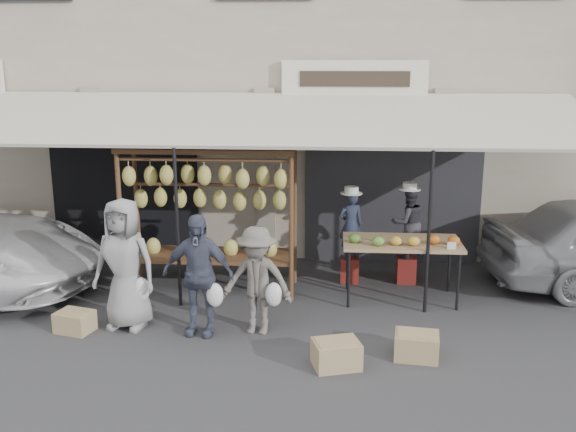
# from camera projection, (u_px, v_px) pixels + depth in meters

# --- Properties ---
(ground_plane) EXTENTS (90.00, 90.00, 0.00)m
(ground_plane) POSITION_uv_depth(u_px,v_px,m) (237.00, 341.00, 8.12)
(ground_plane) COLOR #2D2D30
(shophouse) EXTENTS (24.00, 6.15, 7.30)m
(shophouse) POSITION_uv_depth(u_px,v_px,m) (280.00, 49.00, 13.52)
(shophouse) COLOR #AFA494
(shophouse) RESTS_ON ground_plane
(awning) EXTENTS (10.00, 2.35, 2.92)m
(awning) POSITION_uv_depth(u_px,v_px,m) (257.00, 120.00, 9.70)
(awning) COLOR beige
(awning) RESTS_ON ground_plane
(banana_rack) EXTENTS (2.60, 0.90, 2.24)m
(banana_rack) POSITION_uv_depth(u_px,v_px,m) (209.00, 191.00, 9.51)
(banana_rack) COLOR #4A341B
(banana_rack) RESTS_ON ground_plane
(produce_table) EXTENTS (1.70, 0.90, 1.04)m
(produce_table) POSITION_uv_depth(u_px,v_px,m) (402.00, 244.00, 9.29)
(produce_table) COLOR tan
(produce_table) RESTS_ON ground_plane
(vendor_left) EXTENTS (0.44, 0.35, 1.07)m
(vendor_left) POSITION_uv_depth(u_px,v_px,m) (351.00, 225.00, 10.06)
(vendor_left) COLOR #232A3E
(vendor_left) RESTS_ON stool_left
(vendor_right) EXTENTS (0.65, 0.57, 1.13)m
(vendor_right) POSITION_uv_depth(u_px,v_px,m) (408.00, 223.00, 10.03)
(vendor_right) COLOR #34333B
(vendor_right) RESTS_ON stool_right
(customer_left) EXTENTS (0.93, 0.68, 1.75)m
(customer_left) POSITION_uv_depth(u_px,v_px,m) (125.00, 264.00, 8.37)
(customer_left) COLOR gray
(customer_left) RESTS_ON ground_plane
(customer_mid) EXTENTS (0.98, 0.49, 1.60)m
(customer_mid) POSITION_uv_depth(u_px,v_px,m) (198.00, 275.00, 8.19)
(customer_mid) COLOR #444A5E
(customer_mid) RESTS_ON ground_plane
(customer_right) EXTENTS (0.99, 0.67, 1.43)m
(customer_right) POSITION_uv_depth(u_px,v_px,m) (257.00, 281.00, 8.22)
(customer_right) COLOR #625C55
(customer_right) RESTS_ON ground_plane
(stool_left) EXTENTS (0.35, 0.35, 0.40)m
(stool_left) POSITION_uv_depth(u_px,v_px,m) (349.00, 269.00, 10.24)
(stool_left) COLOR maroon
(stool_left) RESTS_ON ground_plane
(stool_right) EXTENTS (0.34, 0.34, 0.42)m
(stool_right) POSITION_uv_depth(u_px,v_px,m) (406.00, 269.00, 10.21)
(stool_right) COLOR maroon
(stool_right) RESTS_ON ground_plane
(crate_near_a) EXTENTS (0.62, 0.53, 0.31)m
(crate_near_a) POSITION_uv_depth(u_px,v_px,m) (336.00, 354.00, 7.43)
(crate_near_a) COLOR tan
(crate_near_a) RESTS_ON ground_plane
(crate_near_b) EXTENTS (0.56, 0.45, 0.31)m
(crate_near_b) POSITION_uv_depth(u_px,v_px,m) (417.00, 346.00, 7.65)
(crate_near_b) COLOR tan
(crate_near_b) RESTS_ON ground_plane
(crate_far) EXTENTS (0.53, 0.45, 0.27)m
(crate_far) POSITION_uv_depth(u_px,v_px,m) (75.00, 322.00, 8.39)
(crate_far) COLOR tan
(crate_far) RESTS_ON ground_plane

